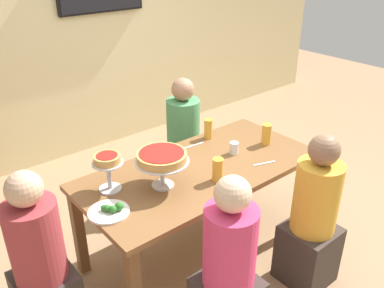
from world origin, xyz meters
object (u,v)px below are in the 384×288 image
(diner_near_right, at_px, (312,223))
(beer_glass_amber_spare, at_px, (266,134))
(deep_dish_pizza_stand, at_px, (162,159))
(cutlery_fork_near, at_px, (194,145))
(cutlery_knife_near, at_px, (264,163))
(salad_plate_near_diner, at_px, (172,160))
(diner_near_left, at_px, (228,276))
(personal_pizza_stand, at_px, (108,164))
(diner_far_right, at_px, (183,147))
(water_glass_clear_near, at_px, (234,148))
(diner_head_west, at_px, (42,270))
(cutlery_fork_far, at_px, (223,192))
(beer_glass_amber_short, at_px, (218,170))
(salad_plate_far_diner, at_px, (110,211))
(beer_glass_amber_tall, at_px, (208,129))
(dining_table, at_px, (201,178))

(diner_near_right, relative_size, beer_glass_amber_spare, 6.80)
(deep_dish_pizza_stand, xyz_separation_m, cutlery_fork_near, (0.54, 0.32, -0.20))
(beer_glass_amber_spare, height_order, cutlery_knife_near, beer_glass_amber_spare)
(cutlery_fork_near, bearing_deg, salad_plate_near_diner, 22.84)
(diner_near_left, bearing_deg, personal_pizza_stand, 15.55)
(diner_far_right, relative_size, cutlery_fork_near, 6.39)
(diner_near_right, distance_m, water_glass_clear_near, 0.78)
(diner_head_west, xyz_separation_m, water_glass_clear_near, (1.54, -0.02, 0.30))
(personal_pizza_stand, bearing_deg, beer_glass_amber_spare, -9.07)
(cutlery_fork_near, relative_size, cutlery_fork_far, 1.00)
(beer_glass_amber_short, bearing_deg, salad_plate_far_diner, 169.25)
(diner_near_left, relative_size, beer_glass_amber_spare, 6.80)
(beer_glass_amber_tall, bearing_deg, dining_table, -137.81)
(diner_near_left, height_order, diner_head_west, same)
(diner_head_west, distance_m, beer_glass_amber_spare, 1.89)
(diner_near_left, xyz_separation_m, cutlery_knife_near, (0.80, 0.46, 0.25))
(diner_near_left, relative_size, water_glass_clear_near, 12.29)
(beer_glass_amber_spare, distance_m, cutlery_fork_near, 0.58)
(cutlery_knife_near, bearing_deg, diner_head_west, -171.22)
(diner_far_right, bearing_deg, beer_glass_amber_spare, 17.64)
(salad_plate_far_diner, xyz_separation_m, cutlery_knife_near, (1.17, -0.19, -0.01))
(salad_plate_near_diner, height_order, cutlery_fork_far, salad_plate_near_diner)
(beer_glass_amber_short, relative_size, cutlery_knife_near, 0.93)
(beer_glass_amber_spare, height_order, cutlery_fork_far, beer_glass_amber_spare)
(beer_glass_amber_spare, bearing_deg, salad_plate_far_diner, -179.25)
(diner_near_left, distance_m, deep_dish_pizza_stand, 0.83)
(beer_glass_amber_short, bearing_deg, cutlery_knife_near, -6.60)
(diner_near_right, height_order, salad_plate_near_diner, diner_near_right)
(cutlery_fork_far, bearing_deg, beer_glass_amber_tall, 37.26)
(deep_dish_pizza_stand, bearing_deg, cutlery_knife_near, -17.26)
(beer_glass_amber_spare, xyz_separation_m, cutlery_fork_far, (-0.75, -0.29, -0.08))
(diner_head_west, bearing_deg, beer_glass_amber_tall, 11.35)
(cutlery_fork_near, distance_m, cutlery_knife_near, 0.59)
(beer_glass_amber_tall, bearing_deg, personal_pizza_stand, -170.44)
(beer_glass_amber_tall, bearing_deg, diner_near_left, -126.36)
(salad_plate_near_diner, xyz_separation_m, beer_glass_amber_tall, (0.48, 0.13, 0.06))
(dining_table, distance_m, salad_plate_far_diner, 0.79)
(diner_head_west, distance_m, cutlery_fork_near, 1.44)
(diner_near_left, bearing_deg, cutlery_fork_near, -30.19)
(diner_far_right, bearing_deg, cutlery_fork_far, -25.77)
(cutlery_fork_far, bearing_deg, diner_far_right, 46.42)
(dining_table, bearing_deg, beer_glass_amber_short, -98.04)
(salad_plate_near_diner, bearing_deg, diner_near_right, -62.20)
(beer_glass_amber_tall, bearing_deg, water_glass_clear_near, -95.36)
(deep_dish_pizza_stand, height_order, personal_pizza_stand, personal_pizza_stand)
(diner_head_west, relative_size, beer_glass_amber_short, 6.85)
(cutlery_knife_near, bearing_deg, deep_dish_pizza_stand, -178.88)
(diner_far_right, bearing_deg, diner_near_right, -1.24)
(diner_near_right, height_order, cutlery_knife_near, diner_near_right)
(diner_near_left, height_order, cutlery_fork_far, diner_near_left)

